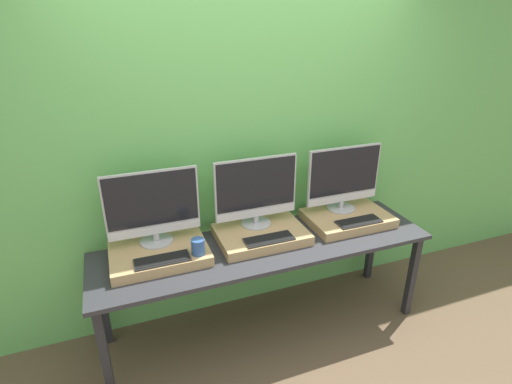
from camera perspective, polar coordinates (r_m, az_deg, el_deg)
name	(u,v)px	position (r m, az deg, el deg)	size (l,w,h in m)	color
ground_plane	(281,356)	(3.02, 3.62, -22.32)	(12.00, 12.00, 0.00)	brown
wall_back	(246,149)	(2.89, -1.48, 6.11)	(8.00, 0.04, 2.60)	#66B75B
workbench	(265,252)	(2.83, 1.30, -8.53)	(2.35, 0.64, 0.73)	#2D2D33
wooden_riser_left	(159,254)	(2.70, -13.63, -8.56)	(0.62, 0.44, 0.07)	tan
monitor_left	(153,206)	(2.65, -14.54, -2.01)	(0.60, 0.22, 0.50)	#B2B2B7
keyboard_left	(162,260)	(2.56, -13.25, -9.41)	(0.34, 0.13, 0.01)	#2D2D2D
mug	(198,247)	(2.56, -8.28, -7.73)	(0.09, 0.09, 0.10)	#335693
wooden_riser_center	(261,234)	(2.84, 0.73, -6.07)	(0.62, 0.44, 0.07)	tan
monitor_center	(256,191)	(2.79, 0.01, 0.17)	(0.60, 0.22, 0.50)	#B2B2B7
keyboard_center	(269,239)	(2.70, 1.86, -6.72)	(0.34, 0.13, 0.01)	#2D2D2D
wooden_riser_right	(347,218)	(3.14, 12.92, -3.64)	(0.62, 0.44, 0.07)	tan
monitor_right	(344,178)	(3.10, 12.42, 2.03)	(0.60, 0.22, 0.50)	#B2B2B7
keyboard_right	(359,221)	(3.02, 14.47, -4.09)	(0.34, 0.13, 0.01)	#2D2D2D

